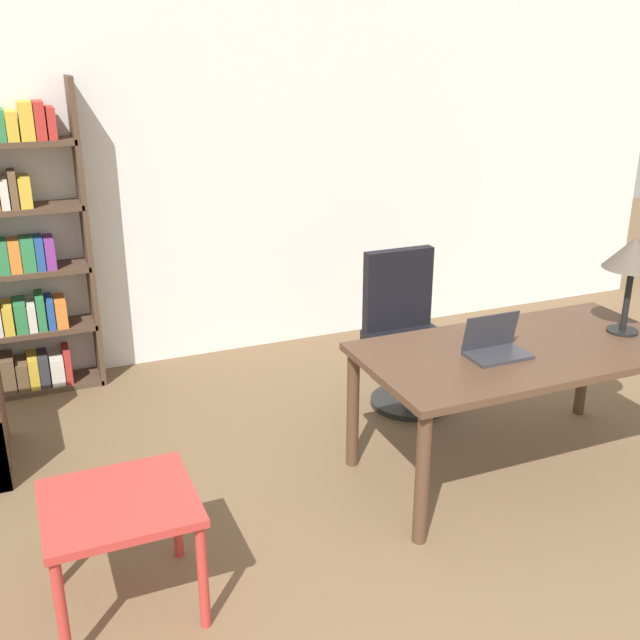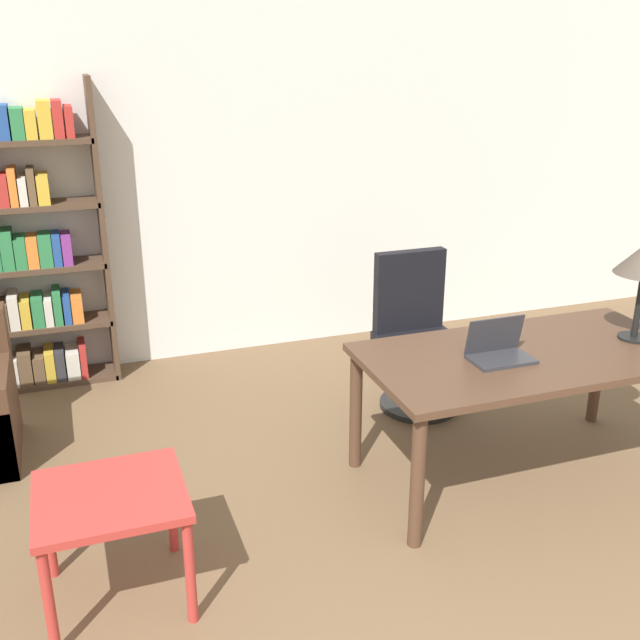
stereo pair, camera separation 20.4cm
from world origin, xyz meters
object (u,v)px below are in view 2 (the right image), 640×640
(bookshelf, at_px, (37,250))
(office_chair, at_px, (417,338))
(side_table_blue, at_px, (111,509))
(desk, at_px, (526,367))
(laptop, at_px, (499,350))

(bookshelf, bearing_deg, office_chair, -26.73)
(side_table_blue, distance_m, bookshelf, 2.52)
(desk, distance_m, laptop, 0.24)
(desk, xyz_separation_m, office_chair, (-0.15, 1.01, -0.19))
(side_table_blue, bearing_deg, bookshelf, 95.47)
(office_chair, distance_m, side_table_blue, 2.44)
(office_chair, bearing_deg, side_table_blue, -147.89)
(laptop, distance_m, office_chair, 1.08)
(office_chair, distance_m, bookshelf, 2.62)
(desk, distance_m, side_table_blue, 2.24)
(office_chair, relative_size, side_table_blue, 1.65)
(desk, height_order, bookshelf, bookshelf)
(desk, height_order, laptop, laptop)
(laptop, relative_size, side_table_blue, 0.52)
(laptop, bearing_deg, desk, 7.13)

